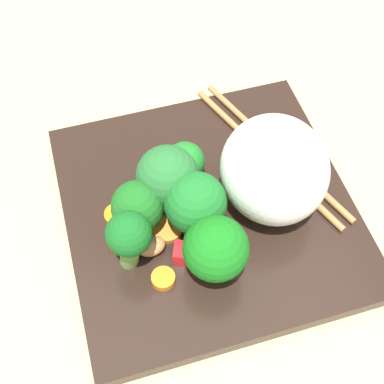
{
  "coord_description": "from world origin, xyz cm",
  "views": [
    {
      "loc": [
        -8.02,
        -24.6,
        42.7
      ],
      "look_at": [
        -1.45,
        0.49,
        3.56
      ],
      "focal_mm": 48.97,
      "sensor_mm": 36.0,
      "label": 1
    }
  ],
  "objects_px": {
    "square_plate": "(208,209)",
    "broccoli_floret_4": "(185,163)",
    "rice_mound": "(274,170)",
    "carrot_slice_4": "(204,204)",
    "chopstick_pair": "(270,152)"
  },
  "relations": [
    {
      "from": "square_plate",
      "to": "broccoli_floret_4",
      "type": "distance_m",
      "value": 0.05
    },
    {
      "from": "rice_mound",
      "to": "carrot_slice_4",
      "type": "relative_size",
      "value": 3.3
    },
    {
      "from": "rice_mound",
      "to": "chopstick_pair",
      "type": "relative_size",
      "value": 0.49
    },
    {
      "from": "square_plate",
      "to": "carrot_slice_4",
      "type": "height_order",
      "value": "carrot_slice_4"
    },
    {
      "from": "broccoli_floret_4",
      "to": "chopstick_pair",
      "type": "bearing_deg",
      "value": 6.98
    },
    {
      "from": "broccoli_floret_4",
      "to": "carrot_slice_4",
      "type": "bearing_deg",
      "value": -72.21
    },
    {
      "from": "carrot_slice_4",
      "to": "chopstick_pair",
      "type": "distance_m",
      "value": 0.09
    },
    {
      "from": "rice_mound",
      "to": "carrot_slice_4",
      "type": "bearing_deg",
      "value": 172.48
    },
    {
      "from": "broccoli_floret_4",
      "to": "square_plate",
      "type": "bearing_deg",
      "value": -65.09
    },
    {
      "from": "rice_mound",
      "to": "chopstick_pair",
      "type": "xyz_separation_m",
      "value": [
        0.02,
        0.05,
        -0.04
      ]
    },
    {
      "from": "carrot_slice_4",
      "to": "broccoli_floret_4",
      "type": "bearing_deg",
      "value": 107.79
    },
    {
      "from": "rice_mound",
      "to": "broccoli_floret_4",
      "type": "xyz_separation_m",
      "value": [
        -0.07,
        0.04,
        -0.02
      ]
    },
    {
      "from": "carrot_slice_4",
      "to": "chopstick_pair",
      "type": "xyz_separation_m",
      "value": [
        0.08,
        0.04,
        -0.0
      ]
    },
    {
      "from": "square_plate",
      "to": "broccoli_floret_4",
      "type": "xyz_separation_m",
      "value": [
        -0.01,
        0.03,
        0.04
      ]
    },
    {
      "from": "rice_mound",
      "to": "carrot_slice_4",
      "type": "distance_m",
      "value": 0.07
    }
  ]
}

